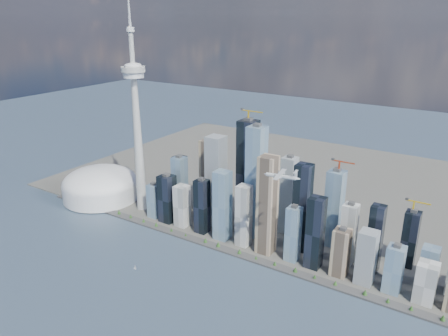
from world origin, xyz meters
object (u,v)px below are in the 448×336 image
Objects in this scene: needle_tower at (137,120)px; airplane at (282,176)px; dome_stadium at (101,185)px; sailboat_west at (135,267)px.

needle_tower reaches higher than airplane.
needle_tower is 241.40m from dome_stadium.
airplane is at bearing -14.68° from needle_tower.
needle_tower is 53.57× the size of sailboat_west.
needle_tower is at bearing 156.13° from airplane.
airplane is at bearing 28.84° from sailboat_west.
sailboat_west is at bearing -168.09° from airplane.
sailboat_west is (-260.44, -100.55, -214.96)m from airplane.
airplane reaches higher than dome_stadium.
needle_tower is at bearing 137.53° from sailboat_west.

